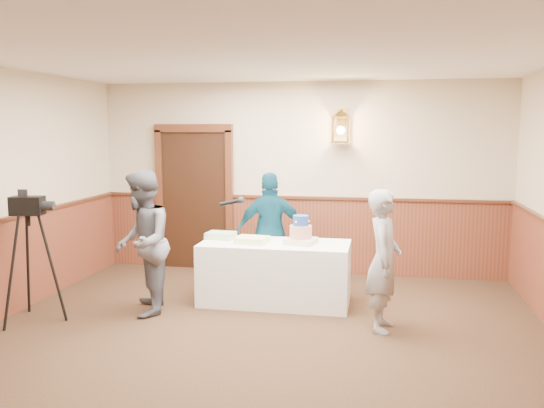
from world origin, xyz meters
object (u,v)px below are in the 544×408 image
at_px(sheet_cake_yellow, 252,240).
at_px(baker, 384,260).
at_px(sheet_cake_green, 221,235).
at_px(tv_camera_rig, 31,266).
at_px(interviewer, 142,243).
at_px(display_table, 275,273).
at_px(assistant_p, 271,232).
at_px(tiered_cake, 301,233).

relative_size(sheet_cake_yellow, baker, 0.25).
distance_m(sheet_cake_yellow, sheet_cake_green, 0.50).
xyz_separation_m(sheet_cake_green, tv_camera_rig, (-1.80, -1.30, -0.16)).
bearing_deg(interviewer, sheet_cake_green, 121.55).
height_order(display_table, assistant_p, assistant_p).
height_order(sheet_cake_yellow, interviewer, interviewer).
xyz_separation_m(sheet_cake_yellow, interviewer, (-1.15, -0.61, 0.04)).
bearing_deg(display_table, sheet_cake_green, 169.52).
distance_m(baker, assistant_p, 1.94).
relative_size(display_table, interviewer, 1.08).
relative_size(display_table, sheet_cake_green, 5.24).
height_order(interviewer, assistant_p, interviewer).
bearing_deg(baker, display_table, 66.14).
bearing_deg(sheet_cake_yellow, tv_camera_rig, -154.23).
bearing_deg(tv_camera_rig, tiered_cake, 11.61).
xyz_separation_m(sheet_cake_yellow, tv_camera_rig, (-2.25, -1.09, -0.16)).
xyz_separation_m(display_table, baker, (1.29, -0.72, 0.38)).
bearing_deg(sheet_cake_yellow, display_table, 15.70).
xyz_separation_m(sheet_cake_yellow, assistant_p, (0.11, 0.65, -0.01)).
bearing_deg(tv_camera_rig, interviewer, 12.64).
xyz_separation_m(display_table, sheet_cake_green, (-0.72, 0.13, 0.42)).
height_order(display_table, sheet_cake_green, sheet_cake_green).
bearing_deg(tiered_cake, assistant_p, 129.47).
height_order(sheet_cake_green, tv_camera_rig, tv_camera_rig).
xyz_separation_m(sheet_cake_green, assistant_p, (0.56, 0.44, -0.01)).
xyz_separation_m(display_table, tiered_cake, (0.32, -0.01, 0.51)).
xyz_separation_m(display_table, tv_camera_rig, (-2.52, -1.16, 0.25)).
xyz_separation_m(display_table, interviewer, (-1.42, -0.69, 0.46)).
bearing_deg(sheet_cake_yellow, assistant_p, 80.24).
xyz_separation_m(tiered_cake, baker, (0.98, -0.71, -0.13)).
bearing_deg(interviewer, tiered_cake, 93.36).
bearing_deg(sheet_cake_yellow, tiered_cake, 6.87).
distance_m(display_table, tv_camera_rig, 2.79).
bearing_deg(tiered_cake, sheet_cake_yellow, -173.13).
distance_m(sheet_cake_green, baker, 2.19).
height_order(display_table, interviewer, interviewer).
bearing_deg(display_table, tiered_cake, -0.96).
bearing_deg(interviewer, assistant_p, 116.85).
relative_size(sheet_cake_green, interviewer, 0.21).
distance_m(sheet_cake_green, assistant_p, 0.71).
xyz_separation_m(sheet_cake_yellow, baker, (1.56, -0.64, -0.04)).
distance_m(sheet_cake_yellow, tv_camera_rig, 2.51).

